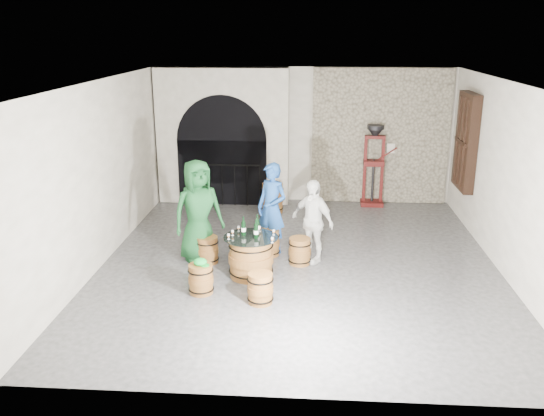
# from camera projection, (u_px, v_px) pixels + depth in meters

# --- Properties ---
(ground) EXTENTS (8.00, 8.00, 0.00)m
(ground) POSITION_uv_depth(u_px,v_px,m) (299.00, 262.00, 10.39)
(ground) COLOR #2E2D30
(ground) RESTS_ON ground
(wall_back) EXTENTS (8.00, 0.00, 8.00)m
(wall_back) POSITION_uv_depth(u_px,v_px,m) (304.00, 135.00, 13.72)
(wall_back) COLOR beige
(wall_back) RESTS_ON ground
(wall_front) EXTENTS (8.00, 0.00, 8.00)m
(wall_front) POSITION_uv_depth(u_px,v_px,m) (291.00, 269.00, 6.10)
(wall_front) COLOR beige
(wall_front) RESTS_ON ground
(wall_left) EXTENTS (0.00, 8.00, 8.00)m
(wall_left) POSITION_uv_depth(u_px,v_px,m) (101.00, 173.00, 10.14)
(wall_left) COLOR beige
(wall_left) RESTS_ON ground
(wall_right) EXTENTS (0.00, 8.00, 8.00)m
(wall_right) POSITION_uv_depth(u_px,v_px,m) (508.00, 180.00, 9.68)
(wall_right) COLOR beige
(wall_right) RESTS_ON ground
(ceiling) EXTENTS (8.00, 8.00, 0.00)m
(ceiling) POSITION_uv_depth(u_px,v_px,m) (301.00, 82.00, 9.43)
(ceiling) COLOR beige
(ceiling) RESTS_ON wall_back
(stone_facing_panel) EXTENTS (3.20, 0.12, 3.18)m
(stone_facing_panel) POSITION_uv_depth(u_px,v_px,m) (380.00, 137.00, 13.54)
(stone_facing_panel) COLOR gray
(stone_facing_panel) RESTS_ON ground
(arched_opening) EXTENTS (3.10, 0.60, 3.19)m
(arched_opening) POSITION_uv_depth(u_px,v_px,m) (223.00, 137.00, 13.60)
(arched_opening) COLOR beige
(arched_opening) RESTS_ON ground
(shuttered_window) EXTENTS (0.23, 1.10, 2.00)m
(shuttered_window) POSITION_uv_depth(u_px,v_px,m) (466.00, 142.00, 11.91)
(shuttered_window) COLOR black
(shuttered_window) RESTS_ON wall_right
(barrel_table) EXTENTS (0.92, 0.92, 0.71)m
(barrel_table) POSITION_uv_depth(u_px,v_px,m) (251.00, 257.00, 9.71)
(barrel_table) COLOR brown
(barrel_table) RESTS_ON ground
(barrel_stool_left) EXTENTS (0.41, 0.41, 0.49)m
(barrel_stool_left) POSITION_uv_depth(u_px,v_px,m) (207.00, 250.00, 10.32)
(barrel_stool_left) COLOR brown
(barrel_stool_left) RESTS_ON ground
(barrel_stool_far) EXTENTS (0.41, 0.41, 0.49)m
(barrel_stool_far) POSITION_uv_depth(u_px,v_px,m) (269.00, 243.00, 10.66)
(barrel_stool_far) COLOR brown
(barrel_stool_far) RESTS_ON ground
(barrel_stool_right) EXTENTS (0.41, 0.41, 0.49)m
(barrel_stool_right) POSITION_uv_depth(u_px,v_px,m) (300.00, 251.00, 10.26)
(barrel_stool_right) COLOR brown
(barrel_stool_right) RESTS_ON ground
(barrel_stool_near_right) EXTENTS (0.41, 0.41, 0.49)m
(barrel_stool_near_right) POSITION_uv_depth(u_px,v_px,m) (260.00, 288.00, 8.79)
(barrel_stool_near_right) COLOR brown
(barrel_stool_near_right) RESTS_ON ground
(barrel_stool_near_left) EXTENTS (0.41, 0.41, 0.49)m
(barrel_stool_near_left) POSITION_uv_depth(u_px,v_px,m) (201.00, 279.00, 9.12)
(barrel_stool_near_left) COLOR brown
(barrel_stool_near_left) RESTS_ON ground
(green_cap) EXTENTS (0.25, 0.21, 0.12)m
(green_cap) POSITION_uv_depth(u_px,v_px,m) (200.00, 262.00, 9.03)
(green_cap) COLOR #0D922A
(green_cap) RESTS_ON barrel_stool_near_left
(person_green) EXTENTS (1.09, 0.98, 1.86)m
(person_green) POSITION_uv_depth(u_px,v_px,m) (198.00, 211.00, 10.23)
(person_green) COLOR #13441F
(person_green) RESTS_ON ground
(person_blue) EXTENTS (0.75, 0.69, 1.71)m
(person_blue) POSITION_uv_depth(u_px,v_px,m) (272.00, 208.00, 10.64)
(person_blue) COLOR navy
(person_blue) RESTS_ON ground
(person_white) EXTENTS (0.93, 0.84, 1.52)m
(person_white) POSITION_uv_depth(u_px,v_px,m) (312.00, 221.00, 10.24)
(person_white) COLOR silver
(person_white) RESTS_ON ground
(wine_bottle_left) EXTENTS (0.08, 0.08, 0.32)m
(wine_bottle_left) POSITION_uv_depth(u_px,v_px,m) (244.00, 228.00, 9.64)
(wine_bottle_left) COLOR black
(wine_bottle_left) RESTS_ON barrel_table
(wine_bottle_center) EXTENTS (0.08, 0.08, 0.32)m
(wine_bottle_center) POSITION_uv_depth(u_px,v_px,m) (256.00, 230.00, 9.51)
(wine_bottle_center) COLOR black
(wine_bottle_center) RESTS_ON barrel_table
(wine_bottle_right) EXTENTS (0.08, 0.08, 0.32)m
(wine_bottle_right) POSITION_uv_depth(u_px,v_px,m) (257.00, 226.00, 9.74)
(wine_bottle_right) COLOR black
(wine_bottle_right) RESTS_ON barrel_table
(tasting_glass_a) EXTENTS (0.05, 0.05, 0.10)m
(tasting_glass_a) POSITION_uv_depth(u_px,v_px,m) (229.00, 237.00, 9.47)
(tasting_glass_a) COLOR #B86123
(tasting_glass_a) RESTS_ON barrel_table
(tasting_glass_b) EXTENTS (0.05, 0.05, 0.10)m
(tasting_glass_b) POSITION_uv_depth(u_px,v_px,m) (274.00, 232.00, 9.66)
(tasting_glass_b) COLOR #B86123
(tasting_glass_b) RESTS_ON barrel_table
(tasting_glass_c) EXTENTS (0.05, 0.05, 0.10)m
(tasting_glass_c) POSITION_uv_depth(u_px,v_px,m) (239.00, 229.00, 9.84)
(tasting_glass_c) COLOR #B86123
(tasting_glass_c) RESTS_ON barrel_table
(tasting_glass_d) EXTENTS (0.05, 0.05, 0.10)m
(tasting_glass_d) POSITION_uv_depth(u_px,v_px,m) (260.00, 229.00, 9.83)
(tasting_glass_d) COLOR #B86123
(tasting_glass_d) RESTS_ON barrel_table
(tasting_glass_e) EXTENTS (0.05, 0.05, 0.10)m
(tasting_glass_e) POSITION_uv_depth(u_px,v_px,m) (272.00, 240.00, 9.31)
(tasting_glass_e) COLOR #B86123
(tasting_glass_e) RESTS_ON barrel_table
(tasting_glass_f) EXTENTS (0.05, 0.05, 0.10)m
(tasting_glass_f) POSITION_uv_depth(u_px,v_px,m) (233.00, 233.00, 9.64)
(tasting_glass_f) COLOR #B86123
(tasting_glass_f) RESTS_ON barrel_table
(side_barrel) EXTENTS (0.51, 0.51, 0.68)m
(side_barrel) POSITION_uv_depth(u_px,v_px,m) (272.00, 198.00, 13.14)
(side_barrel) COLOR brown
(side_barrel) RESTS_ON ground
(corking_press) EXTENTS (0.79, 0.44, 1.92)m
(corking_press) POSITION_uv_depth(u_px,v_px,m) (374.00, 159.00, 13.44)
(corking_press) COLOR #50120D
(corking_press) RESTS_ON ground
(control_box) EXTENTS (0.18, 0.10, 0.22)m
(control_box) POSITION_uv_depth(u_px,v_px,m) (391.00, 148.00, 13.52)
(control_box) COLOR silver
(control_box) RESTS_ON wall_back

